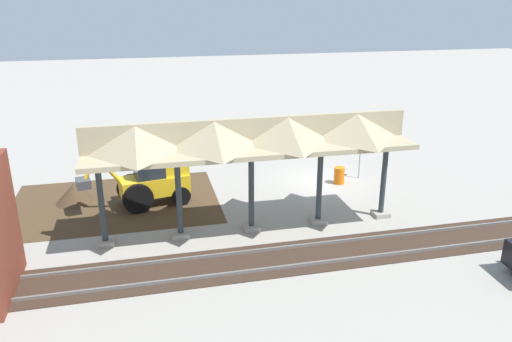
{
  "coord_description": "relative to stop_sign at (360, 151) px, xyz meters",
  "views": [
    {
      "loc": [
        9.13,
        23.9,
        9.51
      ],
      "look_at": [
        4.01,
        2.07,
        1.6
      ],
      "focal_mm": 35.0,
      "sensor_mm": 36.0,
      "label": 1
    }
  ],
  "objects": [
    {
      "name": "dirt_mound",
      "position": [
        14.85,
        0.05,
        -1.56
      ],
      "size": [
        3.68,
        3.68,
        1.94
      ],
      "primitive_type": "cone",
      "color": "#4C3823",
      "rests_on": "ground"
    },
    {
      "name": "backhoe",
      "position": [
        11.2,
        1.15,
        -0.29
      ],
      "size": [
        5.19,
        2.28,
        2.82
      ],
      "color": "yellow",
      "rests_on": "ground"
    },
    {
      "name": "traffic_barrel",
      "position": [
        1.38,
        0.56,
        -1.11
      ],
      "size": [
        0.56,
        0.56,
        0.9
      ],
      "primitive_type": "cylinder",
      "color": "orange",
      "rests_on": "ground"
    },
    {
      "name": "platform_canopy",
      "position": [
        7.16,
        4.9,
        2.59
      ],
      "size": [
        13.29,
        3.2,
        4.9
      ],
      "color": "#9E998E",
      "rests_on": "ground"
    },
    {
      "name": "dirt_work_zone",
      "position": [
        12.95,
        0.58,
        -1.56
      ],
      "size": [
        9.8,
        7.0,
        0.01
      ],
      "primitive_type": "cube",
      "color": "#4C3823",
      "rests_on": "ground"
    },
    {
      "name": "ground_plane",
      "position": [
        2.27,
        -0.05,
        -1.56
      ],
      "size": [
        120.0,
        120.0,
        0.0
      ],
      "primitive_type": "plane",
      "color": "#9E998E"
    },
    {
      "name": "rail_tracks",
      "position": [
        2.27,
        7.7,
        -1.53
      ],
      "size": [
        60.0,
        2.58,
        0.15
      ],
      "color": "slate",
      "rests_on": "ground"
    },
    {
      "name": "stop_sign",
      "position": [
        0.0,
        0.0,
        0.0
      ],
      "size": [
        0.75,
        0.2,
        2.17
      ],
      "color": "gray",
      "rests_on": "ground"
    }
  ]
}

